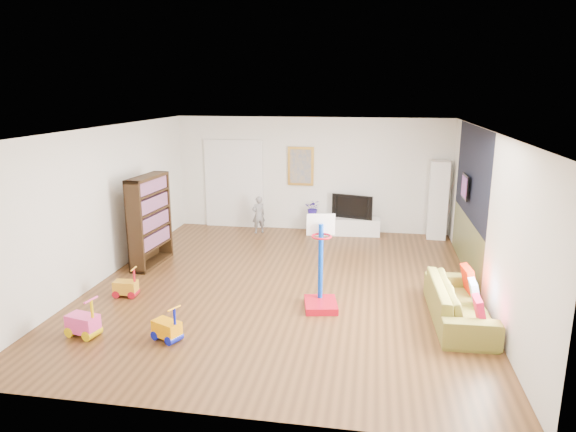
% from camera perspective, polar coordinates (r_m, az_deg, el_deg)
% --- Properties ---
extents(floor, '(6.50, 7.50, 0.00)m').
position_cam_1_polar(floor, '(9.04, -0.42, -7.70)').
color(floor, brown).
rests_on(floor, ground).
extents(ceiling, '(6.50, 7.50, 0.00)m').
position_cam_1_polar(ceiling, '(8.43, -0.46, 9.63)').
color(ceiling, white).
rests_on(ceiling, ground).
extents(wall_back, '(6.50, 0.00, 2.70)m').
position_cam_1_polar(wall_back, '(12.28, 2.61, 4.62)').
color(wall_back, silver).
rests_on(wall_back, ground).
extents(wall_front, '(6.50, 0.00, 2.70)m').
position_cam_1_polar(wall_front, '(5.15, -7.78, -8.83)').
color(wall_front, silver).
rests_on(wall_front, ground).
extents(wall_left, '(0.00, 7.50, 2.70)m').
position_cam_1_polar(wall_left, '(9.73, -19.66, 1.35)').
color(wall_left, silver).
rests_on(wall_left, ground).
extents(wall_right, '(0.00, 7.50, 2.70)m').
position_cam_1_polar(wall_right, '(8.70, 21.15, -0.20)').
color(wall_right, silver).
rests_on(wall_right, ground).
extents(navy_accent, '(0.01, 3.20, 1.70)m').
position_cam_1_polar(navy_accent, '(9.95, 19.78, 4.54)').
color(navy_accent, black).
rests_on(navy_accent, wall_right).
extents(olive_wainscot, '(0.01, 3.20, 1.00)m').
position_cam_1_polar(olive_wainscot, '(10.24, 19.16, -2.93)').
color(olive_wainscot, brown).
rests_on(olive_wainscot, wall_right).
extents(doorway, '(1.45, 0.06, 2.10)m').
position_cam_1_polar(doorway, '(12.66, -6.02, 3.46)').
color(doorway, white).
rests_on(doorway, ground).
extents(painting_back, '(0.62, 0.06, 0.92)m').
position_cam_1_polar(painting_back, '(12.24, 1.43, 5.55)').
color(painting_back, gold).
rests_on(painting_back, wall_back).
extents(artwork_right, '(0.04, 0.56, 0.46)m').
position_cam_1_polar(artwork_right, '(10.18, 19.09, 3.08)').
color(artwork_right, '#7F3F8C').
rests_on(artwork_right, wall_right).
extents(media_console, '(1.72, 0.52, 0.40)m').
position_cam_1_polar(media_console, '(12.14, 6.14, -1.11)').
color(media_console, white).
rests_on(media_console, ground).
extents(tall_cabinet, '(0.44, 0.44, 1.78)m').
position_cam_1_polar(tall_cabinet, '(12.10, 16.34, 1.71)').
color(tall_cabinet, white).
rests_on(tall_cabinet, ground).
extents(bookshelf, '(0.39, 1.21, 1.75)m').
position_cam_1_polar(bookshelf, '(10.20, -15.11, -0.51)').
color(bookshelf, black).
rests_on(bookshelf, ground).
extents(sofa, '(0.84, 1.99, 0.58)m').
position_cam_1_polar(sofa, '(8.03, 18.50, -9.11)').
color(sofa, olive).
rests_on(sofa, ground).
extents(basketball_hoop, '(0.61, 0.70, 1.47)m').
position_cam_1_polar(basketball_hoop, '(7.90, 3.73, -5.29)').
color(basketball_hoop, '#B4081B').
rests_on(basketball_hoop, ground).
extents(ride_on_yellow, '(0.38, 0.25, 0.50)m').
position_cam_1_polar(ride_on_yellow, '(8.91, -17.63, -7.02)').
color(ride_on_yellow, gold).
rests_on(ride_on_yellow, ground).
extents(ride_on_orange, '(0.45, 0.38, 0.51)m').
position_cam_1_polar(ride_on_orange, '(7.29, -13.36, -11.44)').
color(ride_on_orange, '#F69800').
rests_on(ride_on_orange, ground).
extents(ride_on_pink, '(0.48, 0.35, 0.57)m').
position_cam_1_polar(ride_on_pink, '(7.74, -21.90, -10.33)').
color(ride_on_pink, '#FF409A').
rests_on(ride_on_pink, ground).
extents(child, '(0.39, 0.36, 0.89)m').
position_cam_1_polar(child, '(12.15, -3.29, 0.15)').
color(child, slate).
rests_on(child, ground).
extents(tv, '(0.97, 0.38, 0.56)m').
position_cam_1_polar(tv, '(12.08, 7.27, 1.12)').
color(tv, black).
rests_on(tv, media_console).
extents(vase_plant, '(0.38, 0.34, 0.41)m').
position_cam_1_polar(vase_plant, '(12.12, 2.81, 0.89)').
color(vase_plant, '#291792').
rests_on(vase_plant, media_console).
extents(pillow_left, '(0.09, 0.34, 0.34)m').
position_cam_1_polar(pillow_left, '(7.45, 20.50, -9.73)').
color(pillow_left, '#C3123D').
rests_on(pillow_left, sofa).
extents(pillow_center, '(0.10, 0.36, 0.36)m').
position_cam_1_polar(pillow_center, '(8.02, 20.03, -8.00)').
color(pillow_center, white).
rests_on(pillow_center, sofa).
extents(pillow_right, '(0.15, 0.43, 0.42)m').
position_cam_1_polar(pillow_right, '(8.50, 19.45, -6.69)').
color(pillow_right, '#C01802').
rests_on(pillow_right, sofa).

